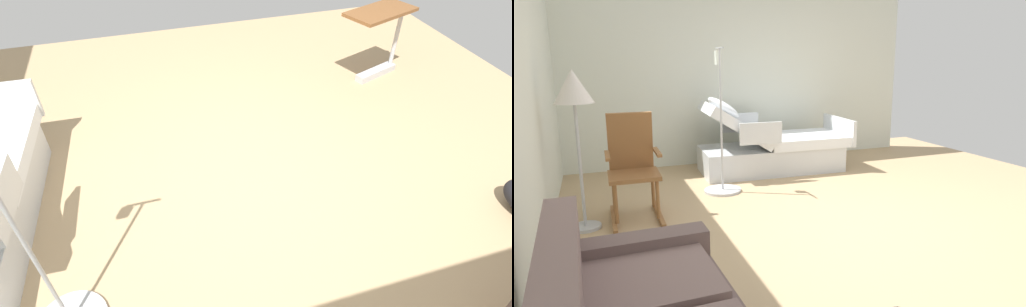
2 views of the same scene
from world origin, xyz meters
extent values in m
plane|color=tan|center=(0.00, 0.00, 0.00)|extent=(7.25, 7.25, 0.00)
cube|color=silver|center=(0.00, 2.66, 1.35)|extent=(6.00, 0.10, 2.70)
cube|color=silver|center=(2.95, 0.00, 1.35)|extent=(0.10, 5.43, 2.70)
cube|color=silver|center=(2.12, -0.11, 0.17)|extent=(0.95, 1.97, 0.35)
cube|color=white|center=(2.10, -0.59, 0.42)|extent=(0.96, 1.19, 0.14)
cube|color=white|center=(2.15, 0.39, 0.67)|extent=(0.95, 0.91, 0.63)
ellipsoid|color=white|center=(2.15, 0.55, 0.92)|extent=(0.36, 0.49, 0.38)
cube|color=silver|center=(1.63, 0.21, 0.63)|extent=(0.06, 0.56, 0.28)
cube|color=silver|center=(2.64, 0.17, 0.63)|extent=(0.06, 0.56, 0.28)
cube|color=silver|center=(2.08, -1.18, 0.53)|extent=(0.95, 0.09, 0.36)
cylinder|color=black|center=(1.80, 0.70, 0.05)|extent=(0.10, 0.10, 0.10)
cylinder|color=black|center=(2.52, 0.67, 0.05)|extent=(0.10, 0.10, 0.10)
cylinder|color=black|center=(1.73, -0.90, 0.05)|extent=(0.10, 0.10, 0.10)
cylinder|color=black|center=(2.45, -0.93, 0.05)|extent=(0.10, 0.10, 0.10)
cube|color=#7F6660|center=(-1.50, 1.97, 0.49)|extent=(0.69, 0.67, 0.10)
cube|color=#7F6660|center=(-1.88, 2.34, 0.65)|extent=(1.60, 0.21, 0.40)
cube|color=#68534F|center=(-1.16, 2.02, 0.30)|extent=(0.21, 0.86, 0.60)
cube|color=brown|center=(0.80, 2.06, 0.03)|extent=(0.76, 0.04, 0.05)
cube|color=brown|center=(0.79, 1.63, 0.03)|extent=(0.76, 0.04, 0.05)
cylinder|color=brown|center=(0.61, 1.65, 0.25)|extent=(0.04, 0.04, 0.40)
cylinder|color=brown|center=(0.61, 2.04, 0.25)|extent=(0.04, 0.04, 0.40)
cylinder|color=brown|center=(0.98, 1.65, 0.25)|extent=(0.04, 0.04, 0.40)
cylinder|color=brown|center=(0.98, 2.04, 0.25)|extent=(0.04, 0.04, 0.40)
cube|color=brown|center=(0.79, 1.85, 0.45)|extent=(0.46, 0.48, 0.04)
cube|color=brown|center=(0.99, 1.84, 0.75)|extent=(0.12, 0.43, 0.60)
cube|color=brown|center=(0.77, 1.62, 0.67)|extent=(0.39, 0.05, 0.03)
cube|color=brown|center=(0.78, 2.08, 0.67)|extent=(0.39, 0.05, 0.03)
cylinder|color=#B2B5BA|center=(0.71, 2.32, 0.01)|extent=(0.28, 0.28, 0.03)
cylinder|color=#B2B5BA|center=(0.71, 2.32, 0.60)|extent=(0.03, 0.03, 1.15)
cone|color=silver|center=(0.71, 2.32, 1.33)|extent=(0.34, 0.34, 0.30)
cylinder|color=#B2B5BA|center=(1.38, 0.80, 0.01)|extent=(0.44, 0.44, 0.03)
cylinder|color=#B2B5BA|center=(1.38, 0.80, 0.85)|extent=(0.02, 0.02, 1.65)
cube|color=#B2B5BA|center=(1.38, 0.80, 1.68)|extent=(0.28, 0.02, 0.02)
cube|color=white|center=(1.50, 0.80, 1.57)|extent=(0.09, 0.04, 0.16)
camera|label=1|loc=(0.65, 2.31, 2.43)|focal=28.16mm
camera|label=2|loc=(-3.63, 2.17, 1.59)|focal=31.54mm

